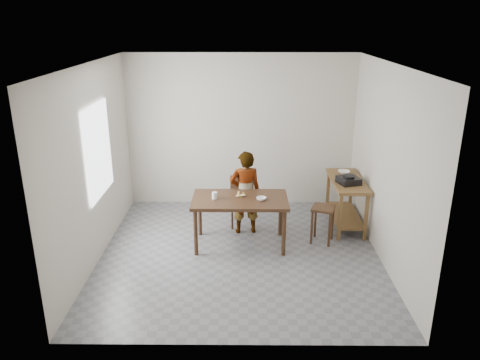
{
  "coord_description": "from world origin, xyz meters",
  "views": [
    {
      "loc": [
        0.05,
        -6.07,
        3.28
      ],
      "look_at": [
        0.0,
        0.4,
        1.0
      ],
      "focal_mm": 35.0,
      "sensor_mm": 36.0,
      "label": 1
    }
  ],
  "objects_px": {
    "prep_counter": "(346,203)",
    "stool": "(322,224)",
    "child": "(245,193)",
    "dining_chair": "(242,202)",
    "dining_table": "(240,222)"
  },
  "relations": [
    {
      "from": "dining_table",
      "to": "stool",
      "type": "relative_size",
      "value": 2.45
    },
    {
      "from": "dining_table",
      "to": "stool",
      "type": "bearing_deg",
      "value": 4.93
    },
    {
      "from": "dining_table",
      "to": "prep_counter",
      "type": "height_order",
      "value": "prep_counter"
    },
    {
      "from": "child",
      "to": "prep_counter",
      "type": "bearing_deg",
      "value": -179.59
    },
    {
      "from": "child",
      "to": "stool",
      "type": "relative_size",
      "value": 2.35
    },
    {
      "from": "dining_table",
      "to": "child",
      "type": "distance_m",
      "value": 0.54
    },
    {
      "from": "child",
      "to": "stool",
      "type": "distance_m",
      "value": 1.28
    },
    {
      "from": "dining_chair",
      "to": "child",
      "type": "bearing_deg",
      "value": -81.43
    },
    {
      "from": "dining_table",
      "to": "prep_counter",
      "type": "bearing_deg",
      "value": 22.15
    },
    {
      "from": "prep_counter",
      "to": "stool",
      "type": "xyz_separation_m",
      "value": [
        -0.47,
        -0.59,
        -0.11
      ]
    },
    {
      "from": "child",
      "to": "stool",
      "type": "bearing_deg",
      "value": 155.58
    },
    {
      "from": "dining_table",
      "to": "child",
      "type": "height_order",
      "value": "child"
    },
    {
      "from": "dining_chair",
      "to": "prep_counter",
      "type": "bearing_deg",
      "value": -1.75
    },
    {
      "from": "prep_counter",
      "to": "dining_chair",
      "type": "distance_m",
      "value": 1.69
    },
    {
      "from": "prep_counter",
      "to": "child",
      "type": "xyz_separation_m",
      "value": [
        -1.64,
        -0.26,
        0.27
      ]
    }
  ]
}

